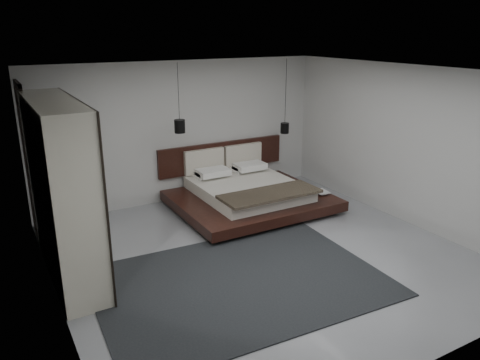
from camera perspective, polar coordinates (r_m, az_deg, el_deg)
floor at (r=7.44m, az=2.68°, el=-9.02°), size 6.00×6.00×0.00m
ceiling at (r=6.65m, az=3.03°, el=13.01°), size 6.00×6.00×0.00m
wall_back at (r=9.51m, az=-6.92°, el=5.86°), size 6.00×0.00×6.00m
wall_front at (r=4.83m, az=22.42°, el=-7.60°), size 6.00×0.00×6.00m
wall_left at (r=5.95m, az=-22.40°, el=-2.81°), size 0.00×6.00×6.00m
wall_right at (r=8.85m, az=19.54°, el=4.04°), size 0.00×6.00×6.00m
lattice_screen at (r=8.32m, az=-24.37°, el=1.92°), size 0.05×0.90×2.60m
bed at (r=9.23m, az=0.88°, el=-1.52°), size 2.88×2.43×1.09m
book_lower at (r=9.35m, az=9.23°, el=-1.57°), size 0.24×0.31×0.03m
book_upper at (r=9.31m, az=9.26°, el=-1.50°), size 0.28×0.35×0.02m
pendant_left at (r=8.76m, az=-7.36°, el=6.52°), size 0.20×0.20×1.27m
pendant_right at (r=9.93m, az=5.47°, el=6.35°), size 0.18×0.18×1.53m
wardrobe at (r=6.89m, az=-20.87°, el=-1.18°), size 0.60×2.55×2.50m
rug at (r=6.68m, az=0.03°, el=-12.27°), size 4.03×2.97×0.02m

